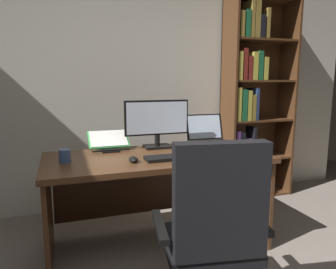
% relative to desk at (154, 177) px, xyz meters
% --- Properties ---
extents(wall_back, '(5.41, 0.12, 2.74)m').
position_rel_desk_xyz_m(wall_back, '(-0.04, 0.94, 0.82)').
color(wall_back, beige).
rests_on(wall_back, ground).
extents(desk, '(1.68, 0.78, 0.75)m').
position_rel_desk_xyz_m(desk, '(0.00, 0.00, 0.00)').
color(desk, '#4C2D19').
rests_on(desk, ground).
extents(bookshelf, '(0.78, 0.33, 2.18)m').
position_rel_desk_xyz_m(bookshelf, '(1.33, 0.69, 0.54)').
color(bookshelf, '#4C2D19').
rests_on(bookshelf, ground).
extents(office_chair, '(0.67, 0.60, 1.02)m').
position_rel_desk_xyz_m(office_chair, '(0.07, -0.91, -0.11)').
color(office_chair, black).
rests_on(office_chair, ground).
extents(monitor, '(0.56, 0.16, 0.40)m').
position_rel_desk_xyz_m(monitor, '(0.08, 0.18, 0.41)').
color(monitor, black).
rests_on(monitor, desk).
extents(laptop, '(0.36, 0.33, 0.26)m').
position_rel_desk_xyz_m(laptop, '(0.58, 0.19, 0.26)').
color(laptop, black).
rests_on(laptop, desk).
extents(keyboard, '(0.42, 0.15, 0.02)m').
position_rel_desk_xyz_m(keyboard, '(0.08, -0.24, 0.21)').
color(keyboard, black).
rests_on(keyboard, desk).
extents(computer_mouse, '(0.06, 0.10, 0.04)m').
position_rel_desk_xyz_m(computer_mouse, '(-0.22, -0.24, 0.22)').
color(computer_mouse, black).
rests_on(computer_mouse, desk).
extents(reading_stand_with_book, '(0.33, 0.25, 0.15)m').
position_rel_desk_xyz_m(reading_stand_with_book, '(-0.32, 0.23, 0.27)').
color(reading_stand_with_book, black).
rests_on(reading_stand_with_book, desk).
extents(open_binder, '(0.52, 0.40, 0.02)m').
position_rel_desk_xyz_m(open_binder, '(0.49, -0.29, 0.21)').
color(open_binder, '#2D84C6').
rests_on(open_binder, desk).
extents(notepad, '(0.16, 0.22, 0.01)m').
position_rel_desk_xyz_m(notepad, '(0.27, -0.02, 0.21)').
color(notepad, silver).
rests_on(notepad, desk).
extents(pen, '(0.14, 0.02, 0.01)m').
position_rel_desk_xyz_m(pen, '(0.29, -0.02, 0.21)').
color(pen, navy).
rests_on(pen, notepad).
extents(coffee_mug, '(0.08, 0.08, 0.09)m').
position_rel_desk_xyz_m(coffee_mug, '(-0.67, -0.09, 0.25)').
color(coffee_mug, '#334C7A').
rests_on(coffee_mug, desk).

